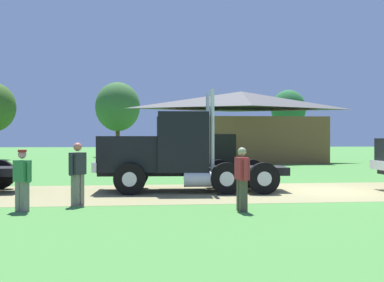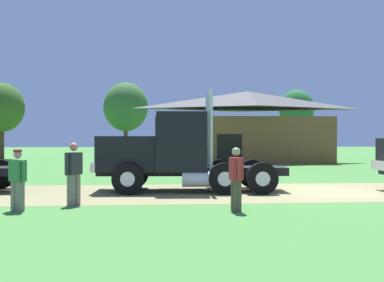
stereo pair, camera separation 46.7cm
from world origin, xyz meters
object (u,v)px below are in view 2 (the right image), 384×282
Objects in this scene: visitor_walking_mid at (236,176)px; shed_building at (248,128)px; visitor_standing_near at (18,178)px; visitor_by_barrel at (74,171)px; truck_foreground_white at (171,154)px.

shed_building is at bearing 77.74° from visitor_walking_mid.
shed_building is (5.56, 25.56, 1.81)m from visitor_walking_mid.
visitor_by_barrel is (1.27, 1.02, 0.11)m from visitor_standing_near.
visitor_by_barrel is at bearing 160.05° from visitor_walking_mid.
visitor_standing_near is at bearing 174.45° from visitor_walking_mid.
truck_foreground_white is 5.25m from visitor_walking_mid.
visitor_standing_near is 1.63m from visitor_by_barrel.
shed_building is (6.98, 20.53, 1.37)m from truck_foreground_white.
visitor_walking_mid is (1.42, -5.03, -0.43)m from truck_foreground_white.
visitor_by_barrel is at bearing -112.33° from shed_building.
visitor_walking_mid is at bearing -74.25° from truck_foreground_white.
shed_building reaches higher than visitor_by_barrel.
shed_building reaches higher than truck_foreground_white.
shed_building reaches higher than visitor_standing_near.
visitor_walking_mid is at bearing -102.26° from shed_building.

